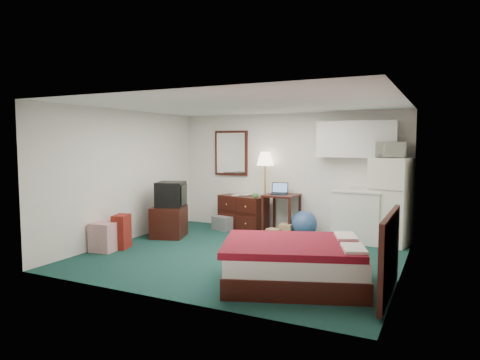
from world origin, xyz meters
The scene contains 25 objects.
floor centered at (0.00, 0.00, 0.00)m, with size 5.00×4.50×0.01m, color #122D2B.
ceiling centered at (0.00, 0.00, 2.50)m, with size 5.00×4.50×0.01m, color silver.
walls centered at (0.00, 0.00, 1.25)m, with size 5.01×4.51×2.50m.
mirror centered at (-1.35, 2.22, 1.65)m, with size 0.80×0.06×1.00m, color white, non-canonical shape.
upper_cabinets centered at (1.45, 2.08, 1.95)m, with size 1.50×0.35×0.70m, color white, non-canonical shape.
headboard centered at (2.46, -1.06, 0.55)m, with size 0.06×1.56×1.00m, color #34100C, non-canonical shape.
dresser centered at (-0.94, 1.98, 0.36)m, with size 1.07×0.49×0.73m, color #34100C, non-canonical shape.
floor_lamp centered at (-0.45, 2.05, 0.84)m, with size 0.37×0.37×1.69m, color gold, non-canonical shape.
desk centered at (-0.02, 1.89, 0.41)m, with size 0.65×0.65×0.82m, color #34100C, non-canonical shape.
exercise_ball centered at (0.51, 1.76, 0.26)m, with size 0.53×0.53×0.53m, color #2D4B7C.
kitchen_counter centered at (1.55, 1.88, 0.48)m, with size 0.87×0.67×0.96m, color white, non-canonical shape.
fridge centered at (2.13, 1.88, 0.81)m, with size 0.66×0.66×1.61m, color silver, non-canonical shape.
bed centered at (1.26, -1.06, 0.29)m, with size 1.78×1.39×0.57m, color maroon, non-canonical shape.
tv_stand centered at (-1.93, 0.61, 0.31)m, with size 0.61×0.67×0.61m, color #34100C, non-canonical shape.
suitcase centered at (-2.15, -0.53, 0.30)m, with size 0.23×0.37×0.60m, color maroon, non-canonical shape.
retail_box centered at (-2.28, -0.81, 0.25)m, with size 0.40×0.40×0.50m, color beige, non-canonical shape.
file_bin centered at (-1.29, 1.71, 0.14)m, with size 0.41×0.31×0.29m, color slate, non-canonical shape.
cardboard_box_a centered at (0.03, 1.33, 0.10)m, with size 0.24×0.20×0.20m, color #A68055, non-canonical shape.
cardboard_box_b centered at (0.20, 1.57, 0.14)m, with size 0.23×0.27×0.27m, color #A68055, non-canonical shape.
laptop centered at (-0.07, 1.88, 0.93)m, with size 0.34×0.27×0.23m, color black, non-canonical shape.
crt_tv centered at (-1.91, 0.65, 0.86)m, with size 0.53×0.58×0.49m, color black, non-canonical shape.
microwave centered at (2.10, 1.89, 1.79)m, with size 0.53×0.29×0.36m, color silver.
book_a centered at (-1.16, 1.95, 0.85)m, with size 0.17×0.02×0.23m, color #A68055.
book_b centered at (-0.98, 2.09, 0.85)m, with size 0.17×0.02×0.24m, color #A68055.
mug centered at (-0.55, 1.77, 0.79)m, with size 0.12×0.10×0.12m, color #4B9E40.
Camera 1 is at (3.04, -6.36, 1.89)m, focal length 32.00 mm.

